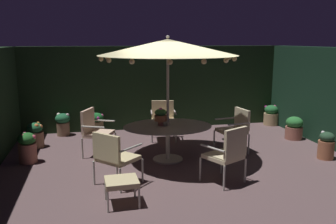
# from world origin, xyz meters

# --- Properties ---
(ground_plane) EXTENTS (7.94, 6.59, 0.02)m
(ground_plane) POSITION_xyz_m (0.00, 0.00, -0.01)
(ground_plane) COLOR brown
(hedge_backdrop_rear) EXTENTS (7.94, 0.30, 2.36)m
(hedge_backdrop_rear) POSITION_xyz_m (0.00, 3.14, 1.18)
(hedge_backdrop_rear) COLOR #1C311A
(hedge_backdrop_rear) RESTS_ON ground_plane
(patio_dining_table) EXTENTS (1.88, 1.52, 0.76)m
(patio_dining_table) POSITION_xyz_m (-0.23, 0.18, 0.63)
(patio_dining_table) COLOR #BAB6A3
(patio_dining_table) RESTS_ON ground_plane
(patio_umbrella) EXTENTS (2.85, 2.85, 2.62)m
(patio_umbrella) POSITION_xyz_m (-0.23, 0.18, 2.38)
(patio_umbrella) COLOR #B8ADA5
(patio_umbrella) RESTS_ON ground_plane
(centerpiece_planter) EXTENTS (0.26, 0.26, 0.38)m
(centerpiece_planter) POSITION_xyz_m (-0.37, 0.23, 0.97)
(centerpiece_planter) COLOR #AB614D
(centerpiece_planter) RESTS_ON patio_dining_table
(patio_chair_north) EXTENTS (0.89, 0.89, 0.97)m
(patio_chair_north) POSITION_xyz_m (-1.44, -0.95, 0.57)
(patio_chair_north) COLOR #B3B5A8
(patio_chair_north) RESTS_ON ground_plane
(patio_chair_northeast) EXTENTS (0.81, 0.81, 1.05)m
(patio_chair_northeast) POSITION_xyz_m (0.54, -1.29, 0.59)
(patio_chair_northeast) COLOR #B5B3A7
(patio_chair_northeast) RESTS_ON ground_plane
(patio_chair_east) EXTENTS (0.68, 0.70, 0.99)m
(patio_chair_east) POSITION_xyz_m (1.41, 0.44, 0.59)
(patio_chair_east) COLOR #B2ADA9
(patio_chair_east) RESTS_ON ground_plane
(patio_chair_southeast) EXTENTS (0.70, 0.64, 0.99)m
(patio_chair_southeast) POSITION_xyz_m (0.00, 1.82, 0.59)
(patio_chair_southeast) COLOR #BBB2AD
(patio_chair_southeast) RESTS_ON ground_plane
(patio_chair_south) EXTENTS (0.78, 0.82, 1.03)m
(patio_chair_south) POSITION_xyz_m (-1.74, 0.86, 0.60)
(patio_chair_south) COLOR #B4B4A4
(patio_chair_south) RESTS_ON ground_plane
(ottoman_footrest) EXTENTS (0.52, 0.48, 0.42)m
(ottoman_footrest) POSITION_xyz_m (-1.38, -1.73, 0.36)
(ottoman_footrest) COLOR #B8B4A4
(ottoman_footrest) RESTS_ON ground_plane
(potted_plant_back_center) EXTENTS (0.44, 0.44, 0.59)m
(potted_plant_back_center) POSITION_xyz_m (3.32, 1.11, 0.29)
(potted_plant_back_center) COLOR #9E5E4C
(potted_plant_back_center) RESTS_ON ground_plane
(potted_plant_left_far) EXTENTS (0.38, 0.40, 0.58)m
(potted_plant_left_far) POSITION_xyz_m (-1.67, 2.75, 0.30)
(potted_plant_left_far) COLOR olive
(potted_plant_left_far) RESTS_ON ground_plane
(potted_plant_left_near) EXTENTS (0.43, 0.43, 0.61)m
(potted_plant_left_near) POSITION_xyz_m (3.51, 2.66, 0.30)
(potted_plant_left_near) COLOR tan
(potted_plant_left_near) RESTS_ON ground_plane
(potted_plant_back_left) EXTENTS (0.39, 0.39, 0.60)m
(potted_plant_back_left) POSITION_xyz_m (-2.56, 2.74, 0.33)
(potted_plant_back_left) COLOR #836549
(potted_plant_back_left) RESTS_ON ground_plane
(potted_plant_front_corner) EXTENTS (0.40, 0.40, 0.60)m
(potted_plant_front_corner) POSITION_xyz_m (-3.13, 1.75, 0.30)
(potted_plant_front_corner) COLOR #8D6548
(potted_plant_front_corner) RESTS_ON ground_plane
(potted_plant_right_near) EXTENTS (0.34, 0.34, 0.60)m
(potted_plant_right_near) POSITION_xyz_m (3.13, -0.47, 0.30)
(potted_plant_right_near) COLOR #A96543
(potted_plant_right_near) RESTS_ON ground_plane
(potted_plant_right_far) EXTENTS (0.37, 0.37, 0.65)m
(potted_plant_right_far) POSITION_xyz_m (-3.13, 0.63, 0.33)
(potted_plant_right_far) COLOR #A3604F
(potted_plant_right_far) RESTS_ON ground_plane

